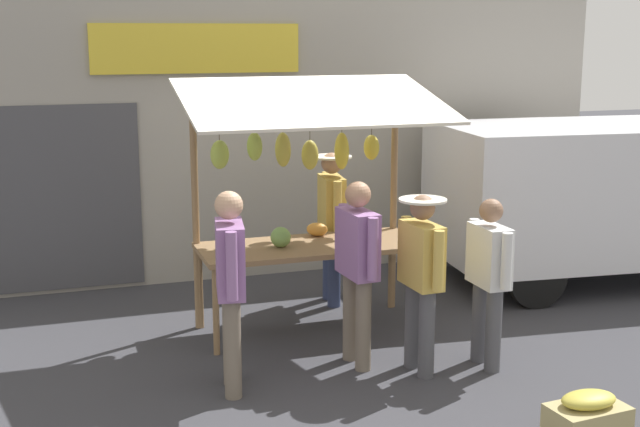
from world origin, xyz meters
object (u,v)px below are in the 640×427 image
Objects in this scene: shopper_with_shopping_bag at (421,270)px; market_stall at (308,177)px; vendor_with_sunhat at (332,215)px; produce_crate_near at (587,417)px; parked_van at (610,187)px; shopper_in_striped_shirt at (230,277)px; shopper_in_grey_tee at (489,272)px; shopper_with_ponytail at (357,260)px.

market_stall is at bearing 19.03° from shopper_with_shopping_bag.
vendor_with_sunhat reaches higher than produce_crate_near.
produce_crate_near is (2.76, 3.52, -0.96)m from parked_van.
vendor_with_sunhat is 2.53m from shopper_in_striped_shirt.
shopper_with_shopping_bag reaches higher than shopper_in_grey_tee.
shopper_with_ponytail is 0.37× the size of parked_van.
market_stall is 1.50× the size of shopper_with_ponytail.
shopper_in_striped_shirt is 1.65m from shopper_with_shopping_bag.
vendor_with_sunhat and shopper_with_ponytail have the same top height.
shopper_with_shopping_bag is at bearing -129.60° from shopper_with_ponytail.
produce_crate_near is (-1.20, 2.96, -1.38)m from market_stall.
shopper_with_ponytail is (-0.11, 1.07, -0.58)m from market_stall.
shopper_in_grey_tee reaches higher than produce_crate_near.
vendor_with_sunhat is 0.37× the size of parked_van.
shopper_with_shopping_bag is at bearing -84.17° from shopper_in_striped_shirt.
parked_van is (-3.95, -0.56, -0.43)m from market_stall.
shopper_with_ponytail reaches higher than shopper_in_grey_tee.
shopper_with_ponytail is 2.79× the size of produce_crate_near.
parked_van is 7.60× the size of produce_crate_near.
shopper_with_ponytail is at bearing -69.77° from shopper_in_striped_shirt.
shopper_with_ponytail is at bearing 51.09° from shopper_with_shopping_bag.
shopper_in_grey_tee is 0.91× the size of shopper_with_ponytail.
parked_van is at bearing -59.87° from shopper_in_striped_shirt.
parked_van is (-3.84, -1.63, 0.15)m from shopper_with_ponytail.
shopper_with_shopping_bag is 2.64× the size of produce_crate_near.
shopper_with_shopping_bag is 0.35× the size of parked_van.
shopper_in_striped_shirt is 1.11× the size of shopper_in_grey_tee.
market_stall reaches higher than shopper_with_shopping_bag.
vendor_with_sunhat is 2.29m from shopper_in_grey_tee.
shopper_with_ponytail is at bearing 69.72° from shopper_in_grey_tee.
parked_van is (-3.39, -1.96, 0.19)m from shopper_with_shopping_bag.
shopper_with_ponytail reaches higher than produce_crate_near.
produce_crate_near is at bearing -116.36° from shopper_in_striped_shirt.
shopper_in_grey_tee is at bearing -84.67° from shopper_in_striped_shirt.
vendor_with_sunhat is at bearing 2.97° from parked_van.
vendor_with_sunhat is (-0.49, -0.70, -0.56)m from market_stall.
vendor_with_sunhat is 1.10× the size of shopper_in_grey_tee.
shopper_in_grey_tee is (-1.19, 1.47, -0.68)m from market_stall.
shopper_with_ponytail is 2.32m from produce_crate_near.
shopper_with_ponytail is (1.08, -0.40, 0.10)m from shopper_in_grey_tee.
produce_crate_near is (-2.27, 1.68, -0.82)m from shopper_in_striped_shirt.
parked_van is 4.57m from produce_crate_near.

